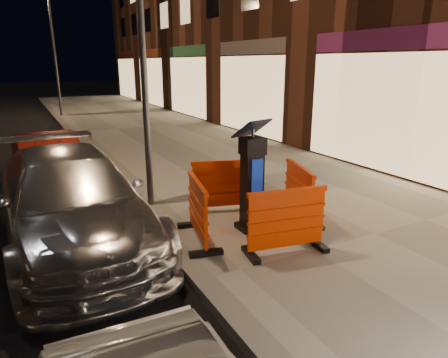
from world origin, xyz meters
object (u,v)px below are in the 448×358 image
barrier_bldgside (299,193)px  car_silver (76,242)px  barrier_back (224,186)px  car_red (53,186)px  barrier_kerbside (198,211)px  parking_kiosk (252,179)px  barrier_front (287,221)px

barrier_bldgside → car_silver: size_ratio=0.24×
car_silver → barrier_back: bearing=-6.3°
car_red → barrier_bldgside: bearing=-56.0°
car_silver → barrier_kerbside: bearing=-36.6°
barrier_back → barrier_kerbside: size_ratio=1.00×
parking_kiosk → car_red: bearing=134.7°
barrier_front → car_red: barrier_front is taller
car_red → car_silver: bearing=-94.0°
barrier_front → car_silver: 3.39m
parking_kiosk → barrier_back: size_ratio=1.40×
car_red → barrier_back: bearing=-57.9°
car_silver → car_red: size_ratio=1.36×
barrier_bldgside → car_silver: 3.79m
parking_kiosk → barrier_kerbside: size_ratio=1.40×
barrier_back → car_silver: barrier_back is taller
barrier_back → barrier_front: bearing=-72.6°
barrier_front → parking_kiosk: bearing=99.4°
parking_kiosk → barrier_back: 1.02m
barrier_kerbside → car_silver: size_ratio=0.24×
barrier_back → barrier_bldgside: bearing=-27.6°
car_red → parking_kiosk: bearing=-64.1°
car_silver → car_red: bearing=87.9°
parking_kiosk → barrier_bldgside: size_ratio=1.40×
barrier_front → barrier_kerbside: (-0.95, 0.95, 0.00)m
barrier_bldgside → barrier_front: bearing=151.4°
barrier_back → parking_kiosk: bearing=-72.6°
parking_kiosk → barrier_front: parking_kiosk is taller
barrier_kerbside → barrier_bldgside: 1.90m
barrier_kerbside → car_red: 4.86m
barrier_back → car_silver: (-2.61, 0.17, -0.62)m
parking_kiosk → barrier_back: bearing=104.4°
parking_kiosk → barrier_front: 1.02m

